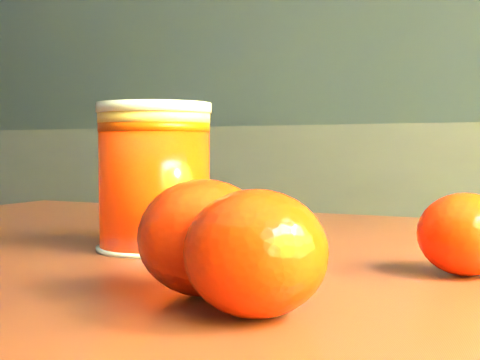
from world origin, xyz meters
The scene contains 5 objects.
kitchen_counter centered at (0.00, 1.45, 0.45)m, with size 3.15×0.60×0.90m, color #535359.
juice_glass centered at (0.74, 0.18, 0.83)m, with size 0.09×0.09×0.11m.
orange_front centered at (0.86, 0.07, 0.81)m, with size 0.07×0.07×0.06m, color #FF2A05.
orange_back centered at (0.97, 0.20, 0.80)m, with size 0.06×0.06×0.05m, color #FF2A05.
orange_extra centered at (0.91, 0.05, 0.80)m, with size 0.07×0.07×0.06m, color #FF2A05.
Camera 1 is at (1.07, -0.22, 0.85)m, focal length 50.00 mm.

